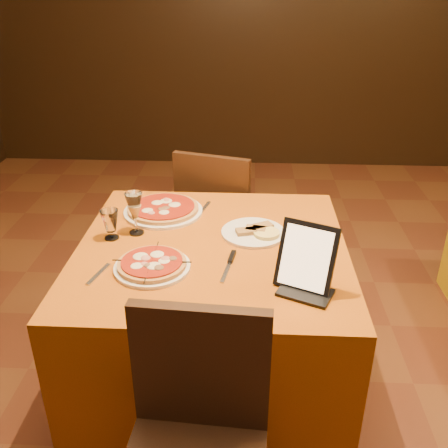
{
  "coord_description": "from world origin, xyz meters",
  "views": [
    {
      "loc": [
        -0.43,
        -1.39,
        1.75
      ],
      "look_at": [
        -0.53,
        0.37,
        0.86
      ],
      "focal_mm": 40.0,
      "sensor_mm": 36.0,
      "label": 1
    }
  ],
  "objects_px": {
    "pizza_far": "(163,210)",
    "wine_glass": "(135,213)",
    "pizza_near": "(152,265)",
    "water_glass": "(110,225)",
    "chair_main_far": "(223,220)",
    "main_table": "(213,319)",
    "tablet": "(306,257)"
  },
  "relations": [
    {
      "from": "pizza_far",
      "to": "wine_glass",
      "type": "relative_size",
      "value": 1.93
    },
    {
      "from": "wine_glass",
      "to": "pizza_near",
      "type": "bearing_deg",
      "value": -67.05
    },
    {
      "from": "pizza_near",
      "to": "water_glass",
      "type": "relative_size",
      "value": 2.22
    },
    {
      "from": "chair_main_far",
      "to": "pizza_far",
      "type": "distance_m",
      "value": 0.67
    },
    {
      "from": "wine_glass",
      "to": "main_table",
      "type": "bearing_deg",
      "value": -15.25
    },
    {
      "from": "chair_main_far",
      "to": "pizza_near",
      "type": "distance_m",
      "value": 1.1
    },
    {
      "from": "pizza_near",
      "to": "water_glass",
      "type": "height_order",
      "value": "water_glass"
    },
    {
      "from": "pizza_far",
      "to": "tablet",
      "type": "bearing_deg",
      "value": -43.92
    },
    {
      "from": "chair_main_far",
      "to": "pizza_far",
      "type": "xyz_separation_m",
      "value": [
        -0.25,
        -0.54,
        0.31
      ]
    },
    {
      "from": "pizza_far",
      "to": "water_glass",
      "type": "bearing_deg",
      "value": -123.89
    },
    {
      "from": "pizza_near",
      "to": "pizza_far",
      "type": "height_order",
      "value": "same"
    },
    {
      "from": "water_glass",
      "to": "main_table",
      "type": "bearing_deg",
      "value": -5.1
    },
    {
      "from": "main_table",
      "to": "chair_main_far",
      "type": "bearing_deg",
      "value": 90.0
    },
    {
      "from": "pizza_near",
      "to": "tablet",
      "type": "xyz_separation_m",
      "value": [
        0.56,
        -0.09,
        0.1
      ]
    },
    {
      "from": "chair_main_far",
      "to": "water_glass",
      "type": "relative_size",
      "value": 7.0
    },
    {
      "from": "wine_glass",
      "to": "tablet",
      "type": "relative_size",
      "value": 0.78
    },
    {
      "from": "wine_glass",
      "to": "water_glass",
      "type": "xyz_separation_m",
      "value": [
        -0.09,
        -0.05,
        -0.03
      ]
    },
    {
      "from": "water_glass",
      "to": "pizza_near",
      "type": "bearing_deg",
      "value": -47.14
    },
    {
      "from": "main_table",
      "to": "pizza_far",
      "type": "relative_size",
      "value": 3.01
    },
    {
      "from": "pizza_far",
      "to": "water_glass",
      "type": "distance_m",
      "value": 0.32
    },
    {
      "from": "chair_main_far",
      "to": "pizza_far",
      "type": "relative_size",
      "value": 2.49
    },
    {
      "from": "pizza_far",
      "to": "wine_glass",
      "type": "xyz_separation_m",
      "value": [
        -0.08,
        -0.21,
        0.08
      ]
    },
    {
      "from": "tablet",
      "to": "pizza_near",
      "type": "bearing_deg",
      "value": -164.3
    },
    {
      "from": "main_table",
      "to": "wine_glass",
      "type": "bearing_deg",
      "value": 164.75
    },
    {
      "from": "main_table",
      "to": "pizza_far",
      "type": "distance_m",
      "value": 0.55
    },
    {
      "from": "water_glass",
      "to": "tablet",
      "type": "xyz_separation_m",
      "value": [
        0.78,
        -0.32,
        0.06
      ]
    },
    {
      "from": "main_table",
      "to": "chair_main_far",
      "type": "relative_size",
      "value": 1.21
    },
    {
      "from": "chair_main_far",
      "to": "wine_glass",
      "type": "relative_size",
      "value": 4.79
    },
    {
      "from": "main_table",
      "to": "tablet",
      "type": "bearing_deg",
      "value": -38.55
    },
    {
      "from": "main_table",
      "to": "wine_glass",
      "type": "relative_size",
      "value": 5.79
    },
    {
      "from": "main_table",
      "to": "wine_glass",
      "type": "distance_m",
      "value": 0.58
    },
    {
      "from": "chair_main_far",
      "to": "wine_glass",
      "type": "xyz_separation_m",
      "value": [
        -0.33,
        -0.75,
        0.39
      ]
    }
  ]
}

